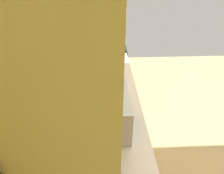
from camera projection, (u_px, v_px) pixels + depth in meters
ground_plane at (213, 160)px, 2.54m from camera, size 6.11×6.11×0.00m
wall_back at (59, 53)px, 1.75m from camera, size 3.94×0.12×2.76m
counter_run at (106, 165)px, 1.92m from camera, size 3.04×0.65×0.91m
upper_cabinets at (80, 18)px, 1.24m from camera, size 1.75×0.34×0.56m
oven_range at (105, 70)px, 3.51m from camera, size 0.72×0.66×1.09m
microwave at (103, 110)px, 1.64m from camera, size 0.50×0.41×0.28m
bowl at (108, 81)px, 2.25m from camera, size 0.16×0.16×0.04m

